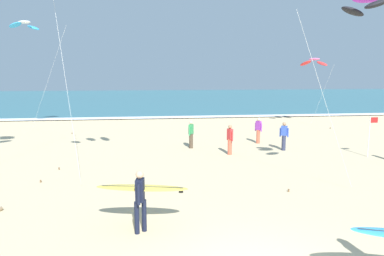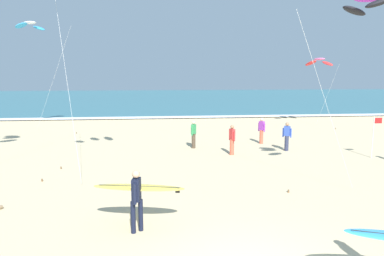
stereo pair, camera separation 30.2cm
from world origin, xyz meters
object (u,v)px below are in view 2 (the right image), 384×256
(lifeguard_flag, at_px, (374,133))
(bystander_purple_top, at_px, (262,131))
(kite_arc_violet_low, at_px, (365,5))
(surfer_lead, at_px, (138,192))
(kite_arc_ivory_near, at_px, (30,26))
(bystander_green_top, at_px, (194,134))
(kite_arc_rose_far, at_px, (319,62))
(bystander_red_top, at_px, (232,140))
(bystander_blue_top, at_px, (287,136))

(lifeguard_flag, bearing_deg, bystander_purple_top, 137.59)
(kite_arc_violet_low, height_order, bystander_purple_top, kite_arc_violet_low)
(surfer_lead, relative_size, kite_arc_violet_low, 0.38)
(surfer_lead, bearing_deg, kite_arc_ivory_near, 114.84)
(kite_arc_ivory_near, height_order, bystander_green_top, kite_arc_ivory_near)
(kite_arc_rose_far, distance_m, lifeguard_flag, 11.96)
(kite_arc_ivory_near, bearing_deg, lifeguard_flag, -28.99)
(bystander_purple_top, relative_size, bystander_red_top, 1.00)
(surfer_lead, distance_m, bystander_green_top, 10.77)
(surfer_lead, xyz_separation_m, kite_arc_rose_far, (13.74, 18.23, 4.14))
(surfer_lead, bearing_deg, bystander_green_top, 75.60)
(bystander_purple_top, relative_size, lifeguard_flag, 0.76)
(kite_arc_rose_far, xyz_separation_m, lifeguard_flag, (-2.25, -11.08, -3.92))
(bystander_green_top, bearing_deg, kite_arc_violet_low, -58.36)
(kite_arc_ivory_near, distance_m, bystander_red_top, 17.54)
(kite_arc_ivory_near, xyz_separation_m, kite_arc_rose_far, (22.16, 0.04, -2.52))
(surfer_lead, distance_m, bystander_red_top, 9.64)
(lifeguard_flag, bearing_deg, kite_arc_violet_low, -129.21)
(bystander_green_top, xyz_separation_m, lifeguard_flag, (8.81, -3.27, 0.45))
(bystander_red_top, relative_size, lifeguard_flag, 0.76)
(kite_arc_violet_low, bearing_deg, bystander_red_top, 117.02)
(bystander_purple_top, distance_m, bystander_green_top, 4.36)
(bystander_green_top, distance_m, lifeguard_flag, 9.41)
(bystander_purple_top, xyz_separation_m, bystander_red_top, (-2.45, -2.78, 0.00))
(kite_arc_violet_low, height_order, bystander_red_top, kite_arc_violet_low)
(surfer_lead, bearing_deg, kite_arc_rose_far, 52.99)
(bystander_green_top, bearing_deg, bystander_red_top, -46.18)
(kite_arc_rose_far, height_order, bystander_red_top, kite_arc_rose_far)
(surfer_lead, distance_m, lifeguard_flag, 13.54)
(bystander_purple_top, distance_m, lifeguard_flag, 6.17)
(kite_arc_violet_low, xyz_separation_m, lifeguard_flag, (3.87, 4.75, -5.25))
(bystander_green_top, bearing_deg, bystander_blue_top, -13.78)
(bystander_blue_top, bearing_deg, kite_arc_ivory_near, 150.86)
(kite_arc_ivory_near, bearing_deg, surfer_lead, -65.16)
(bystander_blue_top, xyz_separation_m, bystander_red_top, (-3.23, -0.66, 0.00))
(kite_arc_rose_far, distance_m, bystander_red_top, 14.10)
(bystander_purple_top, bearing_deg, kite_arc_rose_far, 45.53)
(surfer_lead, xyz_separation_m, lifeguard_flag, (11.49, 7.15, 0.21))
(bystander_purple_top, height_order, lifeguard_flag, lifeguard_flag)
(kite_arc_violet_low, distance_m, bystander_green_top, 11.01)
(bystander_blue_top, distance_m, bystander_green_top, 5.20)
(surfer_lead, height_order, kite_arc_rose_far, kite_arc_rose_far)
(lifeguard_flag, bearing_deg, bystander_red_top, 168.87)
(bystander_purple_top, bearing_deg, bystander_red_top, -131.43)
(bystander_green_top, bearing_deg, bystander_purple_top, 11.65)
(bystander_blue_top, relative_size, bystander_green_top, 1.00)
(bystander_blue_top, distance_m, bystander_purple_top, 2.26)
(bystander_blue_top, bearing_deg, bystander_red_top, -168.52)
(kite_arc_violet_low, xyz_separation_m, bystander_purple_top, (-0.67, 8.90, -5.70))
(kite_arc_rose_far, distance_m, bystander_green_top, 14.23)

